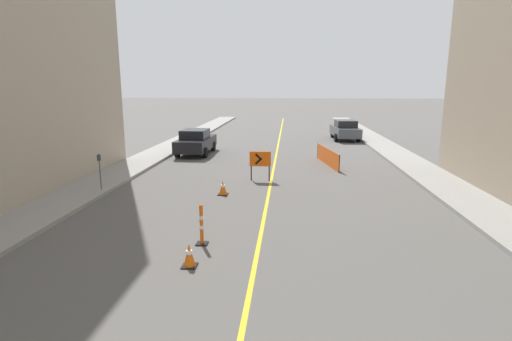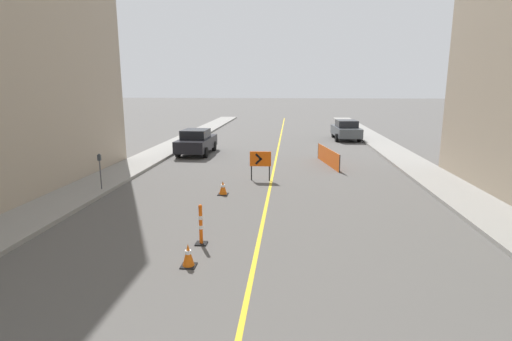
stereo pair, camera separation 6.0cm
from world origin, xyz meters
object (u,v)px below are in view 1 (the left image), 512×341
Objects in this scene: traffic_cone_fourth at (223,188)px; parked_car_curb_mid at (345,130)px; traffic_cone_third at (189,255)px; parked_car_curb_near at (196,142)px; parking_meter_far_curb at (99,165)px; arrow_barricade_primary at (260,160)px; delineator_post_rear at (202,227)px.

parked_car_curb_mid reaches higher than traffic_cone_fourth.
parked_car_curb_near is (-3.54, 15.95, 0.51)m from traffic_cone_third.
parking_meter_far_curb reaches higher than parked_car_curb_mid.
parked_car_curb_mid is (7.12, 17.32, 0.52)m from traffic_cone_fourth.
parking_meter_far_curb reaches higher than arrow_barricade_primary.
traffic_cone_third is 1.02× the size of traffic_cone_fourth.
delineator_post_rear is (0.00, 1.39, 0.20)m from traffic_cone_third.
traffic_cone_fourth is 18.73m from parked_car_curb_mid.
parking_meter_far_curb reaches higher than traffic_cone_fourth.
traffic_cone_third reaches higher than traffic_cone_fourth.
parked_car_curb_near is at bearing 102.52° from traffic_cone_third.
arrow_barricade_primary reaches higher than traffic_cone_third.
parked_car_curb_near reaches higher than traffic_cone_third.
arrow_barricade_primary is 0.31× the size of parked_car_curb_mid.
traffic_cone_third is at bearing -50.62° from parking_meter_far_curb.
traffic_cone_third is at bearing -87.77° from traffic_cone_fourth.
traffic_cone_fourth is at bearing -117.77° from arrow_barricade_primary.
traffic_cone_third is at bearing -97.67° from arrow_barricade_primary.
arrow_barricade_primary is (1.05, 9.09, 0.66)m from traffic_cone_third.
arrow_barricade_primary reaches higher than delineator_post_rear.
traffic_cone_third is 9.17m from arrow_barricade_primary.
traffic_cone_fourth is at bearing -115.70° from parked_car_curb_mid.
traffic_cone_third is at bearing -90.12° from delineator_post_rear.
parked_car_curb_mid reaches higher than arrow_barricade_primary.
parked_car_curb_near reaches higher than arrow_barricade_primary.
delineator_post_rear is at bearing -87.13° from traffic_cone_fourth.
parked_car_curb_mid reaches higher than delineator_post_rear.
traffic_cone_fourth is 0.13× the size of parked_car_curb_near.
delineator_post_rear is 7.78m from arrow_barricade_primary.
parked_car_curb_near is at bearing 79.94° from parking_meter_far_curb.
parked_car_curb_near is at bearing 122.75° from arrow_barricade_primary.
parked_car_curb_near is at bearing -146.29° from parked_car_curb_mid.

